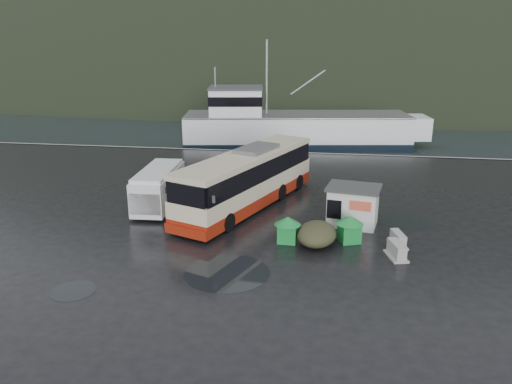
# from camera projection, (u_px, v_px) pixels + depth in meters

# --- Properties ---
(ground) EXTENTS (160.00, 160.00, 0.00)m
(ground) POSITION_uv_depth(u_px,v_px,m) (235.00, 232.00, 27.86)
(ground) COLOR black
(ground) RESTS_ON ground
(harbor_water) EXTENTS (300.00, 180.00, 0.02)m
(harbor_water) POSITION_uv_depth(u_px,v_px,m) (312.00, 76.00, 131.57)
(harbor_water) COLOR black
(harbor_water) RESTS_ON ground
(quay_edge) EXTENTS (160.00, 0.60, 1.50)m
(quay_edge) POSITION_uv_depth(u_px,v_px,m) (275.00, 152.00, 46.71)
(quay_edge) COLOR #999993
(quay_edge) RESTS_ON ground
(headland) EXTENTS (780.00, 540.00, 570.00)m
(headland) POSITION_uv_depth(u_px,v_px,m) (342.00, 55.00, 262.17)
(headland) COLOR black
(headland) RESTS_ON ground
(coach_bus) EXTENTS (7.82, 13.38, 3.71)m
(coach_bus) POSITION_uv_depth(u_px,v_px,m) (248.00, 206.00, 32.12)
(coach_bus) COLOR beige
(coach_bus) RESTS_ON ground
(white_van) EXTENTS (2.36, 6.11, 2.52)m
(white_van) POSITION_uv_depth(u_px,v_px,m) (160.00, 206.00, 32.00)
(white_van) COLOR silver
(white_van) RESTS_ON ground
(waste_bin_left) EXTENTS (1.06, 1.06, 1.41)m
(waste_bin_left) POSITION_uv_depth(u_px,v_px,m) (287.00, 242.00, 26.58)
(waste_bin_left) COLOR #178334
(waste_bin_left) RESTS_ON ground
(waste_bin_right) EXTENTS (1.35, 1.35, 1.46)m
(waste_bin_right) POSITION_uv_depth(u_px,v_px,m) (349.00, 241.00, 26.59)
(waste_bin_right) COLOR #178334
(waste_bin_right) RESTS_ON ground
(dome_tent) EXTENTS (2.38, 3.09, 1.13)m
(dome_tent) POSITION_uv_depth(u_px,v_px,m) (316.00, 244.00, 26.30)
(dome_tent) COLOR #373821
(dome_tent) RESTS_ON ground
(ticket_kiosk) EXTENTS (3.34, 2.76, 2.32)m
(ticket_kiosk) POSITION_uv_depth(u_px,v_px,m) (352.00, 225.00, 28.95)
(ticket_kiosk) COLOR silver
(ticket_kiosk) RESTS_ON ground
(jersey_barrier_a) EXTENTS (1.02, 1.54, 0.71)m
(jersey_barrier_a) POSITION_uv_depth(u_px,v_px,m) (397.00, 245.00, 26.11)
(jersey_barrier_a) COLOR #999993
(jersey_barrier_a) RESTS_ON ground
(jersey_barrier_b) EXTENTS (1.15, 1.69, 0.77)m
(jersey_barrier_b) POSITION_uv_depth(u_px,v_px,m) (396.00, 257.00, 24.72)
(jersey_barrier_b) COLOR #999993
(jersey_barrier_b) RESTS_ON ground
(fishing_trawler) EXTENTS (29.56, 10.54, 11.58)m
(fishing_trawler) POSITION_uv_depth(u_px,v_px,m) (296.00, 133.00, 55.51)
(fishing_trawler) COLOR silver
(fishing_trawler) RESTS_ON ground
(puddles) EXTENTS (18.03, 13.34, 0.01)m
(puddles) POSITION_uv_depth(u_px,v_px,m) (284.00, 254.00, 25.11)
(puddles) COLOR black
(puddles) RESTS_ON ground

